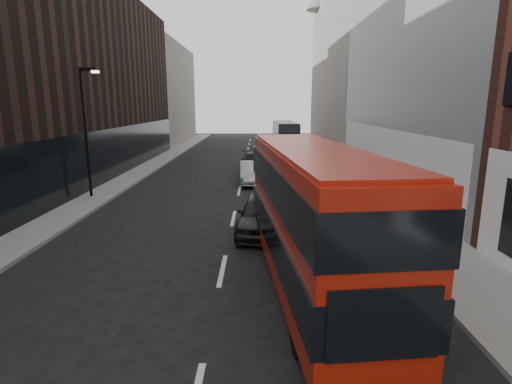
{
  "coord_description": "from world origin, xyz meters",
  "views": [
    {
      "loc": [
        1.13,
        -4.01,
        5.24
      ],
      "look_at": [
        1.08,
        8.43,
        2.5
      ],
      "focal_mm": 28.0,
      "sensor_mm": 36.0,
      "label": 1
    }
  ],
  "objects_px": {
    "red_bus": "(312,212)",
    "grey_bus": "(285,135)",
    "car_b": "(252,173)",
    "street_lamp": "(86,124)",
    "car_c": "(255,163)",
    "car_a": "(262,214)"
  },
  "relations": [
    {
      "from": "grey_bus",
      "to": "car_b",
      "type": "bearing_deg",
      "value": -101.64
    },
    {
      "from": "car_b",
      "to": "grey_bus",
      "type": "bearing_deg",
      "value": 76.97
    },
    {
      "from": "car_b",
      "to": "red_bus",
      "type": "bearing_deg",
      "value": -85.7
    },
    {
      "from": "red_bus",
      "to": "grey_bus",
      "type": "relative_size",
      "value": 1.01
    },
    {
      "from": "grey_bus",
      "to": "car_a",
      "type": "bearing_deg",
      "value": -97.01
    },
    {
      "from": "red_bus",
      "to": "car_c",
      "type": "height_order",
      "value": "red_bus"
    },
    {
      "from": "grey_bus",
      "to": "car_c",
      "type": "relative_size",
      "value": 1.92
    },
    {
      "from": "grey_bus",
      "to": "car_b",
      "type": "xyz_separation_m",
      "value": [
        -3.56,
        -19.7,
        -1.02
      ]
    },
    {
      "from": "car_a",
      "to": "car_b",
      "type": "xyz_separation_m",
      "value": [
        -0.59,
        10.53,
        -0.06
      ]
    },
    {
      "from": "red_bus",
      "to": "car_c",
      "type": "relative_size",
      "value": 1.94
    },
    {
      "from": "car_a",
      "to": "grey_bus",
      "type": "bearing_deg",
      "value": 89.92
    },
    {
      "from": "red_bus",
      "to": "car_b",
      "type": "relative_size",
      "value": 2.34
    },
    {
      "from": "red_bus",
      "to": "car_a",
      "type": "relative_size",
      "value": 2.22
    },
    {
      "from": "grey_bus",
      "to": "car_c",
      "type": "xyz_separation_m",
      "value": [
        -3.32,
        -15.25,
        -0.98
      ]
    },
    {
      "from": "car_a",
      "to": "street_lamp",
      "type": "bearing_deg",
      "value": 153.35
    },
    {
      "from": "grey_bus",
      "to": "car_b",
      "type": "relative_size",
      "value": 2.31
    },
    {
      "from": "street_lamp",
      "to": "car_c",
      "type": "height_order",
      "value": "street_lamp"
    },
    {
      "from": "grey_bus",
      "to": "car_a",
      "type": "distance_m",
      "value": 30.4
    },
    {
      "from": "street_lamp",
      "to": "car_c",
      "type": "xyz_separation_m",
      "value": [
        9.18,
        8.99,
        -3.41
      ]
    },
    {
      "from": "car_b",
      "to": "car_c",
      "type": "bearing_deg",
      "value": 84.2
    },
    {
      "from": "car_a",
      "to": "car_b",
      "type": "bearing_deg",
      "value": 98.72
    },
    {
      "from": "street_lamp",
      "to": "car_b",
      "type": "xyz_separation_m",
      "value": [
        8.95,
        4.53,
        -3.46
      ]
    }
  ]
}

